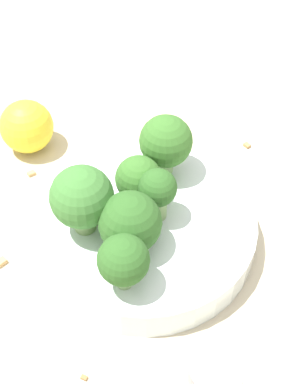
{
  "coord_description": "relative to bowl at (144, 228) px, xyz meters",
  "views": [
    {
      "loc": [
        0.07,
        0.31,
        0.41
      ],
      "look_at": [
        0.0,
        0.0,
        0.07
      ],
      "focal_mm": 50.0,
      "sensor_mm": 36.0,
      "label": 1
    }
  ],
  "objects": [
    {
      "name": "ground_plane",
      "position": [
        0.0,
        0.0,
        -0.02
      ],
      "size": [
        3.0,
        3.0,
        0.0
      ],
      "primitive_type": "plane",
      "color": "beige"
    },
    {
      "name": "almond_crumb_1",
      "position": [
        -0.14,
        -0.11,
        -0.01
      ],
      "size": [
        0.01,
        0.01,
        0.01
      ],
      "primitive_type": "cube",
      "rotation": [
        0.0,
        0.0,
        2.0
      ],
      "color": "#AD7F4C",
      "rests_on": "ground_plane"
    },
    {
      "name": "almond_crumb_4",
      "position": [
        0.1,
        -0.11,
        -0.01
      ],
      "size": [
        0.01,
        0.01,
        0.01
      ],
      "primitive_type": "cube",
      "rotation": [
        0.0,
        0.0,
        0.36
      ],
      "color": "tan",
      "rests_on": "ground_plane"
    },
    {
      "name": "broccoli_floret_1",
      "position": [
        -0.0,
        -0.02,
        0.04
      ],
      "size": [
        0.04,
        0.04,
        0.05
      ],
      "color": "#8EB770",
      "rests_on": "bowl"
    },
    {
      "name": "lemon_wedge",
      "position": [
        0.1,
        -0.16,
        0.01
      ],
      "size": [
        0.06,
        0.06,
        0.06
      ],
      "primitive_type": "sphere",
      "color": "yellow",
      "rests_on": "ground_plane"
    },
    {
      "name": "almond_crumb_3",
      "position": [
        0.08,
        0.13,
        -0.01
      ],
      "size": [
        0.01,
        0.01,
        0.01
      ],
      "primitive_type": "cube",
      "rotation": [
        0.0,
        0.0,
        5.63
      ],
      "color": "olive",
      "rests_on": "ground_plane"
    },
    {
      "name": "almond_crumb_2",
      "position": [
        0.14,
        -0.0,
        -0.01
      ],
      "size": [
        0.01,
        0.01,
        0.01
      ],
      "primitive_type": "cube",
      "rotation": [
        0.0,
        0.0,
        3.71
      ],
      "color": "tan",
      "rests_on": "ground_plane"
    },
    {
      "name": "broccoli_floret_5",
      "position": [
        0.02,
        0.03,
        0.05
      ],
      "size": [
        0.05,
        0.05,
        0.06
      ],
      "color": "#84AD66",
      "rests_on": "bowl"
    },
    {
      "name": "broccoli_floret_0",
      "position": [
        -0.01,
        0.0,
        0.05
      ],
      "size": [
        0.03,
        0.03,
        0.05
      ],
      "color": "#7A9E5B",
      "rests_on": "bowl"
    },
    {
      "name": "bowl",
      "position": [
        0.0,
        0.0,
        0.0
      ],
      "size": [
        0.21,
        0.21,
        0.03
      ],
      "primitive_type": "cylinder",
      "color": "silver",
      "rests_on": "ground_plane"
    },
    {
      "name": "broccoli_floret_4",
      "position": [
        0.03,
        0.07,
        0.05
      ],
      "size": [
        0.04,
        0.04,
        0.05
      ],
      "color": "#84AD66",
      "rests_on": "bowl"
    },
    {
      "name": "almond_crumb_0",
      "position": [
        -0.02,
        0.14,
        -0.01
      ],
      "size": [
        0.01,
        0.01,
        0.01
      ],
      "primitive_type": "cube",
      "rotation": [
        0.0,
        0.0,
        0.31
      ],
      "color": "tan",
      "rests_on": "ground_plane"
    },
    {
      "name": "broccoli_floret_2",
      "position": [
        0.05,
        -0.0,
        0.06
      ],
      "size": [
        0.06,
        0.06,
        0.07
      ],
      "color": "#7A9E5B",
      "rests_on": "bowl"
    },
    {
      "name": "broccoli_floret_3",
      "position": [
        -0.03,
        -0.06,
        0.05
      ],
      "size": [
        0.05,
        0.05,
        0.06
      ],
      "color": "#8EB770",
      "rests_on": "bowl"
    }
  ]
}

